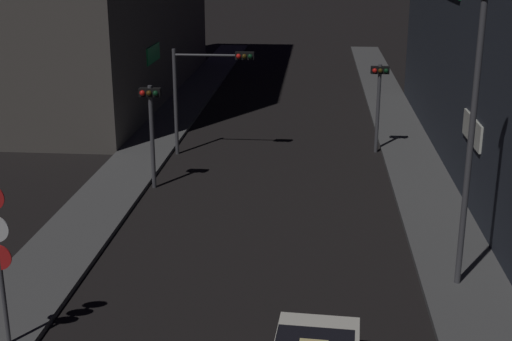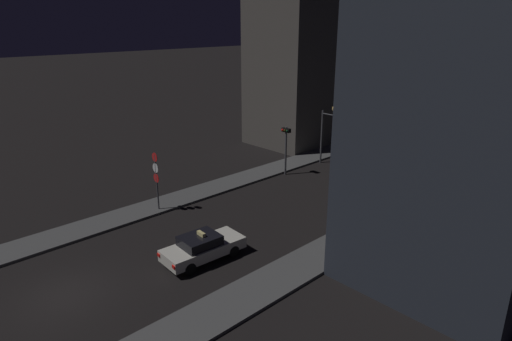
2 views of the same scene
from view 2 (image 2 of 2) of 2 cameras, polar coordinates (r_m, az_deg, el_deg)
ground_plane at (r=22.90m, az=-23.47°, el=-14.62°), size 300.00×300.00×0.00m
sidewalk_left at (r=43.57m, az=10.13°, el=2.67°), size 2.42×60.74×0.16m
sidewalk_right at (r=38.17m, az=24.46°, el=-1.13°), size 2.42×60.74×0.16m
building_facade_left at (r=51.67m, az=12.05°, el=15.54°), size 7.44×25.73×18.73m
taxi at (r=23.68m, az=-6.93°, el=-9.80°), size 2.06×4.55×1.62m
traffic_light_overhead at (r=37.94m, az=10.18°, el=5.47°), size 3.54×0.42×4.70m
traffic_light_left_kerb at (r=35.46m, az=3.88°, el=3.82°), size 0.80×0.42×3.99m
traffic_light_right_kerb at (r=35.26m, az=20.99°, el=2.49°), size 0.80×0.42×3.99m
sign_pole_left at (r=29.21m, az=-12.79°, el=-0.65°), size 0.63×0.10×3.89m
street_lamp_near_block at (r=23.24m, az=9.84°, el=0.25°), size 0.37×0.37×7.89m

